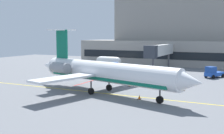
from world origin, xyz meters
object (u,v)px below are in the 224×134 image
object	(u,v)px
pushback_tractor	(213,73)
fuel_tank	(109,61)
baggage_tug	(111,68)
regional_jet	(103,72)

from	to	relation	value
pushback_tractor	fuel_tank	world-z (taller)	fuel_tank
baggage_tug	fuel_tank	bearing A→B (deg)	120.28
pushback_tractor	baggage_tug	bearing A→B (deg)	-175.23
baggage_tug	pushback_tractor	size ratio (longest dim) A/B	0.96
regional_jet	baggage_tug	bearing A→B (deg)	113.60
baggage_tug	pushback_tractor	xyz separation A→B (m)	(20.79, 1.73, -0.02)
regional_jet	fuel_tank	bearing A→B (deg)	115.77
baggage_tug	fuel_tank	distance (m)	10.59
fuel_tank	baggage_tug	bearing A→B (deg)	-59.72
fuel_tank	pushback_tractor	bearing A→B (deg)	-15.82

